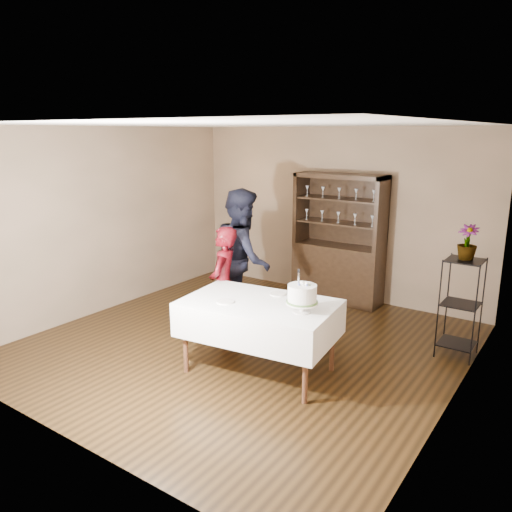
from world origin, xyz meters
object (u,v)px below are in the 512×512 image
at_px(cake_table, 259,318).
at_px(woman, 223,285).
at_px(plant_etagere, 461,304).
at_px(china_hutch, 338,259).
at_px(cake, 302,295).
at_px(potted_plant, 467,242).
at_px(man, 243,259).

bearing_deg(cake_table, woman, 151.60).
distance_m(plant_etagere, cake_table, 2.41).
distance_m(china_hutch, cake_table, 2.77).
height_order(cake_table, cake, cake).
bearing_deg(potted_plant, cake_table, -135.16).
relative_size(cake_table, cake, 3.85).
relative_size(china_hutch, plant_etagere, 1.67).
bearing_deg(woman, potted_plant, 96.37).
relative_size(china_hutch, woman, 1.34).
distance_m(man, potted_plant, 2.80).
bearing_deg(man, cake_table, -173.74).
xyz_separation_m(plant_etagere, woman, (-2.58, -1.22, 0.09)).
xyz_separation_m(plant_etagere, man, (-2.68, -0.66, 0.30)).
height_order(woman, cake, woman).
height_order(china_hutch, plant_etagere, china_hutch).
distance_m(cake_table, cake, 0.66).
relative_size(cake_table, potted_plant, 4.32).
bearing_deg(china_hutch, man, -109.39).
height_order(cake_table, man, man).
bearing_deg(man, potted_plant, -112.72).
relative_size(china_hutch, cake, 4.38).
xyz_separation_m(china_hutch, cake_table, (0.36, -2.74, -0.03)).
distance_m(cake, potted_plant, 2.13).
distance_m(woman, man, 0.61).
relative_size(china_hutch, cake_table, 1.14).
height_order(plant_etagere, woman, woman).
xyz_separation_m(plant_etagere, potted_plant, (-0.00, 0.02, 0.74)).
distance_m(china_hutch, cake, 2.93).
relative_size(woman, cake, 3.26).
xyz_separation_m(cake_table, man, (-0.97, 1.03, 0.32)).
distance_m(china_hutch, potted_plant, 2.43).
height_order(plant_etagere, cake_table, plant_etagere).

